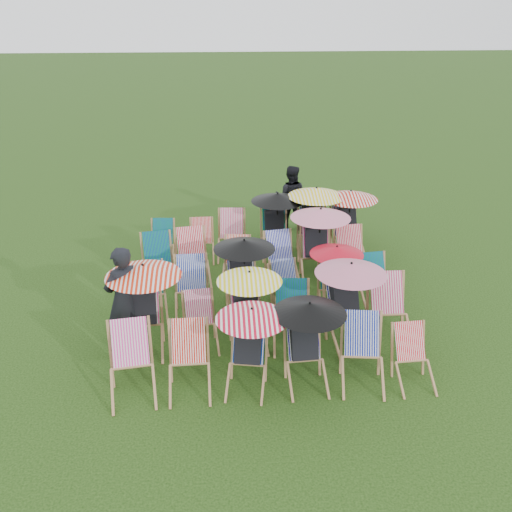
{
  "coord_description": "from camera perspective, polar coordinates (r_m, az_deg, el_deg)",
  "views": [
    {
      "loc": [
        -0.75,
        -8.98,
        5.25
      ],
      "look_at": [
        -0.11,
        0.4,
        0.9
      ],
      "focal_mm": 40.0,
      "sensor_mm": 36.0,
      "label": 1
    }
  ],
  "objects": [
    {
      "name": "deckchair_1",
      "position": [
        8.31,
        -6.72,
        -10.45
      ],
      "size": [
        0.65,
        0.89,
        0.95
      ],
      "rotation": [
        0.0,
        0.0,
        0.03
      ],
      "color": "#A7774E",
      "rests_on": "ground"
    },
    {
      "name": "deckchair_18",
      "position": [
        11.23,
        -9.73,
        -0.64
      ],
      "size": [
        0.78,
        0.99,
        0.98
      ],
      "rotation": [
        0.0,
        0.0,
        0.16
      ],
      "color": "#A7774E",
      "rests_on": "ground"
    },
    {
      "name": "deckchair_14",
      "position": [
        10.18,
        -1.34,
        -1.81
      ],
      "size": [
        1.1,
        1.16,
        1.3
      ],
      "rotation": [
        0.0,
        0.0,
        0.05
      ],
      "color": "#A7774E",
      "rests_on": "ground"
    },
    {
      "name": "deckchair_28",
      "position": [
        12.46,
        5.74,
        3.63
      ],
      "size": [
        1.23,
        1.29,
        1.46
      ],
      "rotation": [
        0.0,
        0.0,
        -0.1
      ],
      "color": "#A7774E",
      "rests_on": "ground"
    },
    {
      "name": "deckchair_5",
      "position": [
        8.73,
        15.54,
        -9.87
      ],
      "size": [
        0.59,
        0.79,
        0.83
      ],
      "rotation": [
        0.0,
        0.0,
        0.05
      ],
      "color": "#A7774E",
      "rests_on": "ground"
    },
    {
      "name": "deckchair_27",
      "position": [
        12.39,
        1.97,
        3.33
      ],
      "size": [
        1.14,
        1.18,
        1.35
      ],
      "rotation": [
        0.0,
        0.0,
        -0.01
      ],
      "color": "#A7774E",
      "rests_on": "ground"
    },
    {
      "name": "deckchair_12",
      "position": [
        10.23,
        -10.57,
        -3.6
      ],
      "size": [
        0.7,
        0.9,
        0.9
      ],
      "rotation": [
        0.0,
        0.0,
        0.14
      ],
      "color": "#A7774E",
      "rests_on": "ground"
    },
    {
      "name": "deckchair_26",
      "position": [
        12.34,
        -2.46,
        2.08
      ],
      "size": [
        0.68,
        0.92,
        0.96
      ],
      "rotation": [
        0.0,
        0.0,
        -0.05
      ],
      "color": "#A7774E",
      "rests_on": "ground"
    },
    {
      "name": "deckchair_19",
      "position": [
        11.29,
        -6.34,
        -0.22
      ],
      "size": [
        0.79,
        1.01,
        1.0
      ],
      "rotation": [
        0.0,
        0.0,
        0.15
      ],
      "color": "#A7774E",
      "rests_on": "ground"
    },
    {
      "name": "deckchair_4",
      "position": [
        8.53,
        10.65,
        -9.64
      ],
      "size": [
        0.75,
        0.96,
        0.97
      ],
      "rotation": [
        0.0,
        0.0,
        -0.12
      ],
      "color": "#A7774E",
      "rests_on": "ground"
    },
    {
      "name": "deckchair_7",
      "position": [
        9.29,
        -5.59,
        -6.65
      ],
      "size": [
        0.65,
        0.83,
        0.84
      ],
      "rotation": [
        0.0,
        0.0,
        0.13
      ],
      "color": "#A7774E",
      "rests_on": "ground"
    },
    {
      "name": "deckchair_0",
      "position": [
        8.36,
        -12.36,
        -10.52
      ],
      "size": [
        0.78,
        0.99,
        0.99
      ],
      "rotation": [
        0.0,
        0.0,
        0.14
      ],
      "color": "#A7774E",
      "rests_on": "ground"
    },
    {
      "name": "person_left",
      "position": [
        9.25,
        -13.12,
        -4.12
      ],
      "size": [
        0.75,
        0.73,
        1.75
      ],
      "primitive_type": "imported",
      "rotation": [
        0.0,
        0.0,
        3.85
      ],
      "color": "black",
      "rests_on": "ground"
    },
    {
      "name": "ground",
      "position": [
        10.43,
        0.73,
        -5.41
      ],
      "size": [
        100.0,
        100.0,
        0.0
      ],
      "primitive_type": "plane",
      "color": "black",
      "rests_on": "ground"
    },
    {
      "name": "deckchair_22",
      "position": [
        11.38,
        6.19,
        1.36
      ],
      "size": [
        1.19,
        1.24,
        1.41
      ],
      "rotation": [
        0.0,
        0.0,
        -0.04
      ],
      "color": "#A7774E",
      "rests_on": "ground"
    },
    {
      "name": "deckchair_10",
      "position": [
        9.31,
        9.26,
        -4.63
      ],
      "size": [
        1.15,
        1.26,
        1.37
      ],
      "rotation": [
        0.0,
        0.0,
        0.2
      ],
      "color": "#A7774E",
      "rests_on": "ground"
    },
    {
      "name": "deckchair_16",
      "position": [
        10.38,
        7.81,
        -1.99
      ],
      "size": [
        0.97,
        1.01,
        1.15
      ],
      "rotation": [
        0.0,
        0.0,
        -0.03
      ],
      "color": "#A7774E",
      "rests_on": "ground"
    },
    {
      "name": "deckchair_13",
      "position": [
        10.16,
        -6.45,
        -3.3
      ],
      "size": [
        0.68,
        0.93,
        0.98
      ],
      "rotation": [
        0.0,
        0.0,
        0.04
      ],
      "color": "#A7774E",
      "rests_on": "ground"
    },
    {
      "name": "deckchair_2",
      "position": [
        8.24,
        -0.78,
        -9.12
      ],
      "size": [
        1.04,
        1.11,
        1.23
      ],
      "rotation": [
        0.0,
        0.0,
        -0.19
      ],
      "color": "#A7774E",
      "rests_on": "ground"
    },
    {
      "name": "deckchair_3",
      "position": [
        8.33,
        5.12,
        -8.64
      ],
      "size": [
        1.07,
        1.13,
        1.27
      ],
      "rotation": [
        0.0,
        0.0,
        0.07
      ],
      "color": "#A7774E",
      "rests_on": "ground"
    },
    {
      "name": "deckchair_11",
      "position": [
        9.61,
        13.29,
        -5.42
      ],
      "size": [
        0.69,
        0.96,
        1.03
      ],
      "rotation": [
        0.0,
        0.0,
        -0.01
      ],
      "color": "#A7774E",
      "rests_on": "ground"
    },
    {
      "name": "deckchair_17",
      "position": [
        10.57,
        11.96,
        -2.74
      ],
      "size": [
        0.69,
        0.9,
        0.91
      ],
      "rotation": [
        0.0,
        0.0,
        0.11
      ],
      "color": "#A7774E",
      "rests_on": "ground"
    },
    {
      "name": "deckchair_6",
      "position": [
        9.2,
        -11.27,
        -4.97
      ],
      "size": [
        1.2,
        1.26,
        1.42
      ],
      "rotation": [
        0.0,
        0.0,
        0.05
      ],
      "color": "#A7774E",
      "rests_on": "ground"
    },
    {
      "name": "deckchair_9",
      "position": [
        9.28,
        3.61,
        -6.13
      ],
      "size": [
        0.71,
        0.94,
        0.97
      ],
      "rotation": [
        0.0,
        0.0,
        -0.07
      ],
      "color": "#A7774E",
      "rests_on": "ground"
    },
    {
      "name": "deckchair_29",
      "position": [
        12.57,
        9.24,
        3.44
      ],
      "size": [
        1.17,
        1.26,
        1.39
      ],
      "rotation": [
        0.0,
        0.0,
        0.12
      ],
      "color": "#A7774E",
      "rests_on": "ground"
    },
    {
      "name": "deckchair_23",
      "position": [
        11.53,
        9.64,
        0.08
      ],
      "size": [
        0.72,
        0.95,
        0.98
      ],
      "rotation": [
        0.0,
        0.0,
        0.08
      ],
      "color": "#A7774E",
      "rests_on": "ground"
    },
    {
      "name": "deckchair_15",
      "position": [
        10.31,
        3.16,
        -3.19
      ],
      "size": [
        0.67,
        0.84,
        0.83
      ],
      "rotation": [
        0.0,
        0.0,
        0.17
      ],
      "color": "#A7774E",
      "rests_on": "ground"
    },
    {
      "name": "deckchair_24",
      "position": [
        12.32,
        -9.43,
        1.37
      ],
      "size": [
        0.6,
        0.8,
        0.83
      ],
      "rotation": [
        0.0,
        0.0,
        -0.06
      ],
      "color": "#A7774E",
      "rests_on": "ground"
    },
    {
      "name": "person_rear",
      "position": [
        13.82,
        3.48,
        5.9
      ],
      "size": [
        0.88,
        0.76,
        1.56
      ],
      "primitive_type": "imported",
      "rotation": [
        0.0,
        0.0,
        2.9
      ],
      "color": "black",
      "rests_on": "ground"
    },
    {
      "name": "deckchair_25",
      "position": [
        12.29,
        -5.45,
        1.52
      ],
      "size": [
        0.55,
        0.76,
        0.82
      ],
      "rotation": [
        0.0,
        0.0,
        0.01
      ],
      "color": "#A7774E",
      "rests_on": "ground"
    },
    {
      "name": "deckchair_8",
      "position": [
        9.18,
        -0.8,
        -5.18
      ],
      "size": [
        1.05,
        1.13,
        1.25
      ],
      "rotation": [
        0.0,
        0.0,
        0.12
      ],
      "color": "#A7774E",
      "rests_on": "ground"
    },
    {
      "name": "deckchair_21",
      "position": [
        11.24,
        2.64,
        -0.36
      ],
      "size": [
        0.76,
        0.96,
        0.95
      ],
      "rotation": [
        0.0,
        0.0,
        0.16
      ],
      "color": "#A7774E",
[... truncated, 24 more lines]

